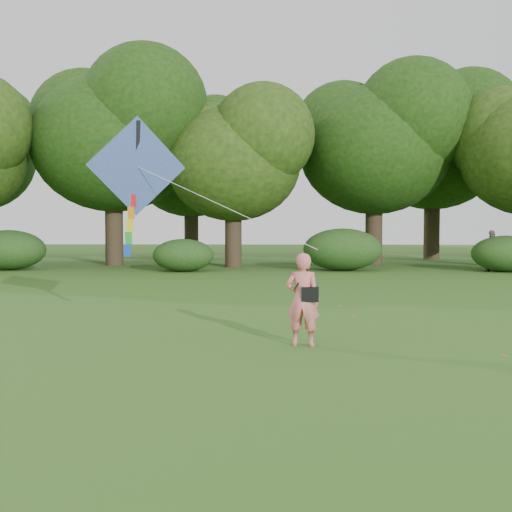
{
  "coord_description": "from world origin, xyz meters",
  "views": [
    {
      "loc": [
        0.0,
        -10.62,
        2.18
      ],
      "look_at": [
        -0.37,
        2.0,
        1.5
      ],
      "focal_mm": 45.0,
      "sensor_mm": 36.0,
      "label": 1
    }
  ],
  "objects": [
    {
      "name": "tree_line",
      "position": [
        1.67,
        22.88,
        5.6
      ],
      "size": [
        54.7,
        15.3,
        9.48
      ],
      "color": "#3A2D1E",
      "rests_on": "ground"
    },
    {
      "name": "man_kite_flyer",
      "position": [
        0.49,
        0.53,
        0.82
      ],
      "size": [
        0.66,
        0.5,
        1.64
      ],
      "primitive_type": "imported",
      "rotation": [
        0.0,
        0.0,
        2.94
      ],
      "color": "#E26F6A",
      "rests_on": "ground"
    },
    {
      "name": "flying_kite",
      "position": [
        -2.87,
        2.65,
        3.26
      ],
      "size": [
        4.58,
        2.56,
        2.9
      ],
      "color": "#24419C",
      "rests_on": "ground"
    },
    {
      "name": "fallen_leaves",
      "position": [
        1.29,
        5.81,
        0.01
      ],
      "size": [
        8.56,
        13.74,
        0.01
      ],
      "color": "#955C28",
      "rests_on": "ground"
    },
    {
      "name": "ground",
      "position": [
        0.0,
        0.0,
        0.0
      ],
      "size": [
        100.0,
        100.0,
        0.0
      ],
      "primitive_type": "plane",
      "color": "#265114",
      "rests_on": "ground"
    },
    {
      "name": "bystander_right",
      "position": [
        9.43,
        17.57,
        0.9
      ],
      "size": [
        1.1,
        1.01,
        1.81
      ],
      "primitive_type": "imported",
      "rotation": [
        0.0,
        0.0,
        -0.68
      ],
      "color": "slate",
      "rests_on": "ground"
    },
    {
      "name": "crossbody_bag",
      "position": [
        0.61,
        0.5,
        0.93
      ],
      "size": [
        0.43,
        0.2,
        0.68
      ],
      "color": "black",
      "rests_on": "ground"
    },
    {
      "name": "shrub_band",
      "position": [
        -0.72,
        17.6,
        0.86
      ],
      "size": [
        39.15,
        3.22,
        1.88
      ],
      "color": "#264919",
      "rests_on": "ground"
    }
  ]
}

